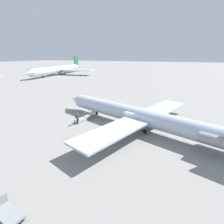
{
  "coord_description": "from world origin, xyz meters",
  "views": [
    {
      "loc": [
        -6.84,
        23.6,
        10.17
      ],
      "look_at": [
        3.82,
        -0.42,
        1.67
      ],
      "focal_mm": 28.0,
      "sensor_mm": 36.0,
      "label": 1
    }
  ],
  "objects": [
    {
      "name": "luggage_cart",
      "position": [
        2.92,
        18.38,
        0.46
      ],
      "size": [
        2.35,
        1.44,
        1.22
      ],
      "rotation": [
        0.0,
        0.0,
        -0.16
      ],
      "color": "gray",
      "rests_on": "ground"
    },
    {
      "name": "airplane_far_center",
      "position": [
        60.43,
        -55.16,
        2.91
      ],
      "size": [
        39.42,
        50.88,
        9.79
      ],
      "rotation": [
        0.0,
        0.0,
        1.72
      ],
      "color": "silver",
      "rests_on": "ground"
    },
    {
      "name": "passenger",
      "position": [
        8.35,
        2.57,
        1.0
      ],
      "size": [
        0.42,
        0.57,
        1.74
      ],
      "rotation": [
        0.0,
        0.0,
        -1.88
      ],
      "color": "#23232D",
      "rests_on": "ground"
    },
    {
      "name": "boarding_stairs",
      "position": [
        8.31,
        1.25,
        0.36
      ],
      "size": [
        2.18,
        4.13,
        1.6
      ],
      "rotation": [
        0.0,
        0.0,
        -1.88
      ],
      "color": "#B2B2B7",
      "rests_on": "ground"
    },
    {
      "name": "ground_plane",
      "position": [
        0.0,
        0.0,
        0.0
      ],
      "size": [
        600.0,
        600.0,
        0.0
      ],
      "primitive_type": "plane",
      "color": "gray"
    },
    {
      "name": "airplane_main",
      "position": [
        -0.86,
        0.28,
        1.87
      ],
      "size": [
        30.06,
        23.5,
        6.27
      ],
      "rotation": [
        0.0,
        0.0,
        -0.31
      ],
      "color": "silver",
      "rests_on": "ground"
    }
  ]
}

